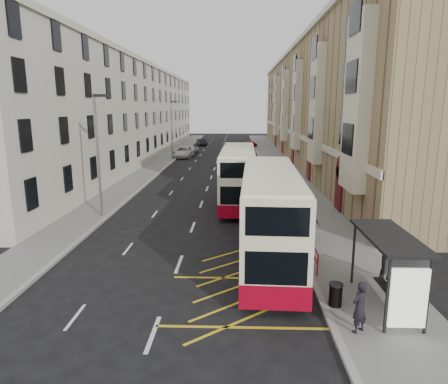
{
  "coord_description": "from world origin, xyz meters",
  "views": [
    {
      "loc": [
        2.74,
        -13.8,
        7.34
      ],
      "look_at": [
        2.02,
        8.08,
        2.66
      ],
      "focal_mm": 32.0,
      "sensor_mm": 36.0,
      "label": 1
    }
  ],
  "objects_px": {
    "pedestrian_near": "(359,307)",
    "car_silver": "(192,150)",
    "street_lamp_near": "(98,149)",
    "bus_shelter": "(396,258)",
    "litter_bin": "(336,294)",
    "double_decker_front": "(270,216)",
    "pedestrian_mid": "(388,264)",
    "white_van": "(184,152)",
    "street_lamp_far": "(172,127)",
    "pedestrian_far": "(311,225)",
    "car_red": "(249,144)",
    "double_decker_rear": "(238,176)",
    "car_dark": "(202,142)"
  },
  "relations": [
    {
      "from": "bus_shelter",
      "to": "litter_bin",
      "type": "bearing_deg",
      "value": 171.99
    },
    {
      "from": "car_red",
      "to": "pedestrian_far",
      "type": "bearing_deg",
      "value": 111.5
    },
    {
      "from": "litter_bin",
      "to": "bus_shelter",
      "type": "bearing_deg",
      "value": -8.01
    },
    {
      "from": "double_decker_front",
      "to": "pedestrian_mid",
      "type": "xyz_separation_m",
      "value": [
        4.76,
        -2.54,
        -1.34
      ]
    },
    {
      "from": "white_van",
      "to": "car_silver",
      "type": "distance_m",
      "value": 5.3
    },
    {
      "from": "street_lamp_far",
      "to": "pedestrian_far",
      "type": "relative_size",
      "value": 5.17
    },
    {
      "from": "bus_shelter",
      "to": "pedestrian_far",
      "type": "xyz_separation_m",
      "value": [
        -1.48,
        7.97,
        -1.21
      ]
    },
    {
      "from": "litter_bin",
      "to": "white_van",
      "type": "bearing_deg",
      "value": 104.45
    },
    {
      "from": "double_decker_rear",
      "to": "street_lamp_near",
      "type": "bearing_deg",
      "value": -154.62
    },
    {
      "from": "double_decker_front",
      "to": "pedestrian_mid",
      "type": "height_order",
      "value": "double_decker_front"
    },
    {
      "from": "white_van",
      "to": "car_silver",
      "type": "relative_size",
      "value": 1.52
    },
    {
      "from": "pedestrian_near",
      "to": "pedestrian_far",
      "type": "xyz_separation_m",
      "value": [
        0.15,
        9.44,
        -0.1
      ]
    },
    {
      "from": "street_lamp_near",
      "to": "pedestrian_mid",
      "type": "height_order",
      "value": "street_lamp_near"
    },
    {
      "from": "white_van",
      "to": "car_dark",
      "type": "distance_m",
      "value": 18.49
    },
    {
      "from": "double_decker_rear",
      "to": "pedestrian_far",
      "type": "height_order",
      "value": "double_decker_rear"
    },
    {
      "from": "double_decker_front",
      "to": "white_van",
      "type": "relative_size",
      "value": 1.98
    },
    {
      "from": "bus_shelter",
      "to": "car_red",
      "type": "distance_m",
      "value": 59.66
    },
    {
      "from": "street_lamp_far",
      "to": "white_van",
      "type": "bearing_deg",
      "value": 68.32
    },
    {
      "from": "street_lamp_near",
      "to": "pedestrian_far",
      "type": "xyz_separation_m",
      "value": [
        13.22,
        -4.42,
        -3.71
      ]
    },
    {
      "from": "street_lamp_near",
      "to": "pedestrian_near",
      "type": "bearing_deg",
      "value": -46.7
    },
    {
      "from": "street_lamp_far",
      "to": "white_van",
      "type": "xyz_separation_m",
      "value": [
        1.15,
        2.89,
        -3.85
      ]
    },
    {
      "from": "car_dark",
      "to": "car_red",
      "type": "bearing_deg",
      "value": -41.86
    },
    {
      "from": "street_lamp_far",
      "to": "car_silver",
      "type": "relative_size",
      "value": 2.14
    },
    {
      "from": "pedestrian_mid",
      "to": "car_silver",
      "type": "distance_m",
      "value": 49.96
    },
    {
      "from": "pedestrian_far",
      "to": "white_van",
      "type": "distance_m",
      "value": 39.22
    },
    {
      "from": "bus_shelter",
      "to": "car_silver",
      "type": "distance_m",
      "value": 52.18
    },
    {
      "from": "double_decker_rear",
      "to": "car_dark",
      "type": "bearing_deg",
      "value": 99.41
    },
    {
      "from": "pedestrian_near",
      "to": "double_decker_front",
      "type": "bearing_deg",
      "value": -107.18
    },
    {
      "from": "litter_bin",
      "to": "white_van",
      "type": "height_order",
      "value": "white_van"
    },
    {
      "from": "street_lamp_far",
      "to": "white_van",
      "type": "height_order",
      "value": "street_lamp_far"
    },
    {
      "from": "litter_bin",
      "to": "car_silver",
      "type": "relative_size",
      "value": 0.23
    },
    {
      "from": "bus_shelter",
      "to": "car_dark",
      "type": "relative_size",
      "value": 1.08
    },
    {
      "from": "pedestrian_far",
      "to": "car_silver",
      "type": "relative_size",
      "value": 0.41
    },
    {
      "from": "bus_shelter",
      "to": "pedestrian_far",
      "type": "distance_m",
      "value": 8.2
    },
    {
      "from": "double_decker_front",
      "to": "car_red",
      "type": "height_order",
      "value": "double_decker_front"
    },
    {
      "from": "double_decker_front",
      "to": "car_dark",
      "type": "xyz_separation_m",
      "value": [
        -8.45,
        58.74,
        -1.62
      ]
    },
    {
      "from": "street_lamp_near",
      "to": "litter_bin",
      "type": "bearing_deg",
      "value": -43.55
    },
    {
      "from": "double_decker_front",
      "to": "car_silver",
      "type": "relative_size",
      "value": 3.01
    },
    {
      "from": "pedestrian_near",
      "to": "car_dark",
      "type": "xyz_separation_m",
      "value": [
        -10.85,
        65.22,
        -0.37
      ]
    },
    {
      "from": "bus_shelter",
      "to": "car_silver",
      "type": "relative_size",
      "value": 1.14
    },
    {
      "from": "litter_bin",
      "to": "double_decker_rear",
      "type": "bearing_deg",
      "value": 102.42
    },
    {
      "from": "double_decker_front",
      "to": "litter_bin",
      "type": "height_order",
      "value": "double_decker_front"
    },
    {
      "from": "street_lamp_near",
      "to": "pedestrian_near",
      "type": "height_order",
      "value": "street_lamp_near"
    },
    {
      "from": "white_van",
      "to": "pedestrian_near",
      "type": "bearing_deg",
      "value": -70.3
    },
    {
      "from": "double_decker_rear",
      "to": "white_van",
      "type": "distance_m",
      "value": 29.88
    },
    {
      "from": "pedestrian_near",
      "to": "car_silver",
      "type": "bearing_deg",
      "value": -115.27
    },
    {
      "from": "litter_bin",
      "to": "car_silver",
      "type": "height_order",
      "value": "car_silver"
    },
    {
      "from": "street_lamp_near",
      "to": "car_dark",
      "type": "xyz_separation_m",
      "value": [
        2.22,
        51.36,
        -3.99
      ]
    },
    {
      "from": "pedestrian_near",
      "to": "pedestrian_mid",
      "type": "xyz_separation_m",
      "value": [
        2.36,
        3.95,
        -0.1
      ]
    },
    {
      "from": "double_decker_rear",
      "to": "litter_bin",
      "type": "distance_m",
      "value": 16.73
    }
  ]
}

